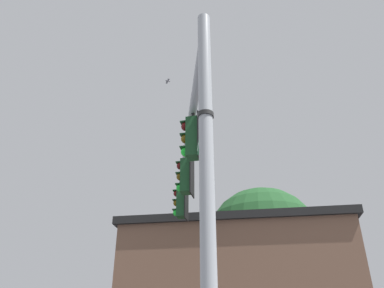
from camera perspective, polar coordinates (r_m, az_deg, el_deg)
The scene contains 8 objects.
signal_pole at distance 5.92m, azimuth 2.29°, elevation -8.59°, with size 0.24×0.24×7.77m, color #ADB2B7.
mast_arm at distance 10.83m, azimuth -0.48°, elevation 1.00°, with size 0.20×0.20×7.79m, color #ADB2B7.
traffic_light_nearest_pole at distance 9.23m, azimuth 0.03°, elevation 0.88°, with size 0.54×0.49×1.31m.
traffic_light_mid_inner at distance 11.29m, azimuth -0.95°, elevation -4.80°, with size 0.54×0.49×1.31m.
traffic_light_mid_outer at distance 13.43m, azimuth -1.64°, elevation -8.71°, with size 0.54×0.49×1.31m.
street_name_sign at distance 6.95m, azimuth 1.65°, elevation 2.47°, with size 1.40×0.55×0.22m.
bird_flying at distance 13.61m, azimuth -3.63°, elevation 9.35°, with size 0.25×0.20×0.07m.
tree_by_storefront at distance 16.86m, azimuth 10.63°, elevation -14.66°, with size 4.88×4.88×8.19m.
Camera 1 is at (-5.49, -0.96, 1.89)m, focal length 35.84 mm.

